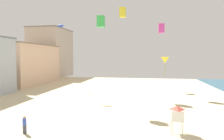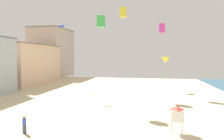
% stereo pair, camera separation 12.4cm
% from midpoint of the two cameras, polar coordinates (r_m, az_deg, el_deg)
% --- Properties ---
extents(boardwalk_hotel_mid, '(15.96, 19.65, 10.30)m').
position_cam_midpoint_polar(boardwalk_hotel_mid, '(59.34, -25.39, 1.52)').
color(boardwalk_hotel_mid, beige).
rests_on(boardwalk_hotel_mid, ground).
extents(boardwalk_hotel_far, '(11.08, 15.59, 17.06)m').
position_cam_midpoint_polar(boardwalk_hotel_far, '(76.71, -16.71, 4.61)').
color(boardwalk_hotel_far, '#C6B29E').
rests_on(boardwalk_hotel_far, ground).
extents(kite_flyer, '(0.34, 0.34, 1.64)m').
position_cam_midpoint_polar(kite_flyer, '(20.62, -23.46, -13.60)').
color(kite_flyer, '#383D4C').
rests_on(kite_flyer, ground).
extents(lifeguard_stand, '(1.10, 1.10, 2.55)m').
position_cam_midpoint_polar(lifeguard_stand, '(19.65, 17.55, -11.53)').
color(lifeguard_stand, white).
rests_on(lifeguard_stand, ground).
extents(kite_yellow_delta, '(1.66, 1.66, 3.76)m').
position_cam_midpoint_polar(kite_yellow_delta, '(43.31, 14.52, 2.68)').
color(kite_yellow_delta, yellow).
extents(kite_magenta_box, '(1.05, 1.05, 1.65)m').
position_cam_midpoint_polar(kite_magenta_box, '(39.25, 13.57, 11.28)').
color(kite_magenta_box, '#DB3D9E').
extents(kite_yellow_box, '(1.11, 1.11, 1.74)m').
position_cam_midpoint_polar(kite_yellow_box, '(38.66, 2.90, 15.81)').
color(kite_yellow_box, yellow).
extents(kite_green_box, '(0.95, 0.95, 1.50)m').
position_cam_midpoint_polar(kite_green_box, '(28.54, -3.27, 13.41)').
color(kite_green_box, green).
extents(kite_blue_parafoil, '(1.41, 0.39, 0.55)m').
position_cam_midpoint_polar(kite_blue_parafoil, '(48.15, -14.23, 11.88)').
color(kite_blue_parafoil, blue).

